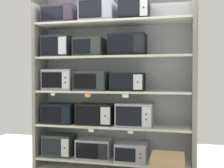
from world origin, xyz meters
The scene contains 28 objects.
back_panel centered at (0.00, 0.24, 1.42)m, with size 2.47×0.04×2.84m, color #9EA3A8.
upright_left centered at (-1.17, 0.00, 1.42)m, with size 0.05×0.45×2.84m, color gray.
upright_right centered at (1.17, 0.00, 1.42)m, with size 0.05×0.45×2.84m, color gray.
shelf_0 centered at (0.00, 0.00, 0.15)m, with size 2.27×0.45×0.03m, color beige.
microwave_0 centered at (-0.85, 0.00, 0.33)m, with size 0.46×0.34×0.33m.
microwave_1 centered at (-0.27, 0.00, 0.31)m, with size 0.52×0.34×0.29m.
microwave_2 centered at (0.30, 0.00, 0.30)m, with size 0.45×0.43×0.27m.
shelf_1 centered at (0.00, 0.00, 0.66)m, with size 2.27×0.45×0.03m, color beige.
microwave_3 centered at (-0.84, 0.00, 0.83)m, with size 0.48×0.36×0.30m.
microwave_4 centered at (-0.25, 0.00, 0.83)m, with size 0.55×0.35×0.31m.
microwave_5 centered at (0.34, 0.00, 0.84)m, with size 0.52×0.42×0.33m.
price_tag_0 centered at (-0.25, -0.23, 0.62)m, with size 0.08×0.00×0.04m, color beige.
price_tag_1 centered at (0.32, -0.23, 0.62)m, with size 0.08×0.00×0.04m, color beige.
shelf_2 centered at (0.00, 0.00, 1.17)m, with size 2.27×0.45×0.03m, color beige.
microwave_6 centered at (-0.84, 0.00, 1.35)m, with size 0.47×0.34×0.32m.
microwave_7 centered at (-0.31, 0.00, 1.33)m, with size 0.48×0.42×0.28m.
microwave_8 centered at (0.24, 0.00, 1.32)m, with size 0.49×0.35×0.27m.
price_tag_2 centered at (-0.84, -0.23, 1.13)m, with size 0.06×0.00×0.04m, color beige.
price_tag_3 centered at (-0.31, -0.23, 1.13)m, with size 0.09×0.00×0.05m, color orange.
price_tag_4 centered at (0.25, -0.23, 1.13)m, with size 0.09×0.00×0.05m, color beige.
shelf_3 centered at (0.00, 0.00, 1.68)m, with size 2.27×0.45×0.03m, color beige.
microwave_9 centered at (-0.86, 0.00, 1.86)m, with size 0.43×0.36×0.32m.
microwave_10 centered at (-0.34, 0.00, 1.83)m, with size 0.43×0.41×0.27m.
microwave_11 centered at (0.23, 0.00, 1.86)m, with size 0.54×0.34×0.32m.
shelf_4 centered at (0.00, 0.00, 2.19)m, with size 2.27×0.45×0.03m, color beige.
microwave_12 centered at (-0.81, 0.00, 2.34)m, with size 0.52×0.36×0.27m.
microwave_13 centered at (-0.22, 0.00, 2.37)m, with size 0.51×0.39×0.33m.
microwave_14 centered at (0.33, 0.00, 2.35)m, with size 0.43×0.35×0.28m.
Camera 1 is at (0.96, -4.02, 1.38)m, focal length 44.67 mm.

